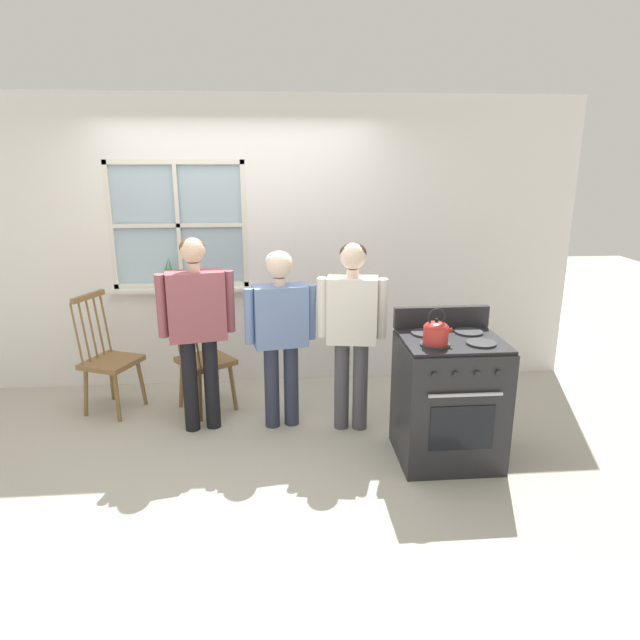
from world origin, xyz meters
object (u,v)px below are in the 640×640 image
object	(u,v)px
person_adult_right	(352,320)
person_teen_center	(280,322)
kettle	(436,331)
person_elderly_left	(197,317)
chair_by_window	(203,360)
chair_near_wall	(109,361)
stove	(448,398)
potted_plant	(169,279)
handbag	(175,319)

from	to	relation	value
person_adult_right	person_teen_center	bearing A→B (deg)	179.99
person_adult_right	kettle	xyz separation A→B (m)	(0.48, -0.66, 0.10)
person_elderly_left	kettle	bearing A→B (deg)	-35.55
chair_by_window	kettle	distance (m)	2.12
chair_near_wall	person_elderly_left	distance (m)	1.05
stove	kettle	bearing A→B (deg)	-140.61
chair_near_wall	person_teen_center	size ratio (longest dim) A/B	0.71
chair_by_window	stove	bearing A→B (deg)	-152.64
person_teen_center	kettle	distance (m)	1.29
chair_by_window	person_adult_right	world-z (taller)	person_adult_right
potted_plant	chair_by_window	bearing A→B (deg)	-59.42
chair_near_wall	kettle	world-z (taller)	kettle
chair_by_window	chair_near_wall	world-z (taller)	same
person_elderly_left	stove	distance (m)	2.01
chair_by_window	person_teen_center	xyz separation A→B (m)	(0.67, -0.36, 0.43)
chair_by_window	handbag	xyz separation A→B (m)	(-0.19, -0.13, 0.41)
person_elderly_left	potted_plant	xyz separation A→B (m)	(-0.36, 0.94, 0.11)
kettle	potted_plant	bearing A→B (deg)	140.48
kettle	handbag	size ratio (longest dim) A/B	0.80
kettle	potted_plant	size ratio (longest dim) A/B	0.80
kettle	person_teen_center	bearing A→B (deg)	144.02
chair_near_wall	person_adult_right	xyz separation A→B (m)	(2.04, -0.51, 0.47)
chair_near_wall	person_teen_center	distance (m)	1.59
chair_near_wall	handbag	size ratio (longest dim) A/B	3.40
person_elderly_left	person_teen_center	xyz separation A→B (m)	(0.65, 0.01, -0.06)
chair_by_window	person_teen_center	size ratio (longest dim) A/B	0.71
chair_near_wall	kettle	distance (m)	2.83
chair_near_wall	potted_plant	xyz separation A→B (m)	(0.47, 0.52, 0.60)
person_elderly_left	handbag	bearing A→B (deg)	120.59
person_teen_center	stove	distance (m)	1.42
person_elderly_left	kettle	world-z (taller)	person_elderly_left
stove	person_teen_center	bearing A→B (deg)	152.55
person_adult_right	stove	distance (m)	0.94
stove	potted_plant	distance (m)	2.77
chair_near_wall	handbag	distance (m)	0.77
chair_by_window	person_elderly_left	bearing A→B (deg)	148.14
potted_plant	handbag	world-z (taller)	potted_plant
stove	chair_by_window	bearing A→B (deg)	152.26
chair_near_wall	person_teen_center	world-z (taller)	person_teen_center
chair_by_window	person_adult_right	distance (m)	1.39
person_adult_right	chair_near_wall	bearing A→B (deg)	175.71
person_teen_center	potted_plant	distance (m)	1.39
chair_by_window	person_adult_right	size ratio (longest dim) A/B	0.68
chair_near_wall	person_teen_center	xyz separation A→B (m)	(1.48, -0.42, 0.43)
person_elderly_left	person_teen_center	distance (m)	0.65
chair_near_wall	stove	xyz separation A→B (m)	(2.68, -1.04, 0.01)
person_teen_center	person_elderly_left	bearing A→B (deg)	170.58
kettle	handbag	bearing A→B (deg)	152.69
chair_by_window	potted_plant	bearing A→B (deg)	-4.31
person_adult_right	chair_by_window	bearing A→B (deg)	169.48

